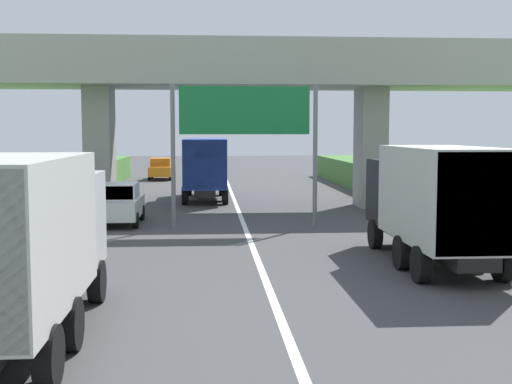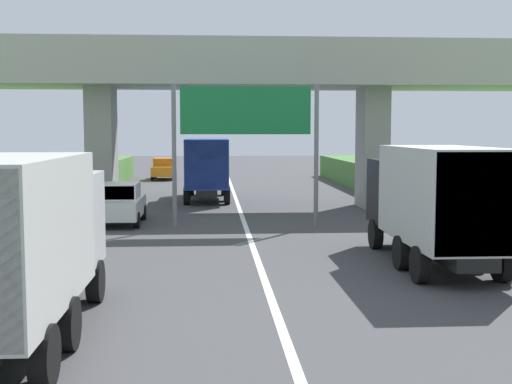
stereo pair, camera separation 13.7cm
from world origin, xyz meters
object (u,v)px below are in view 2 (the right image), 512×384
Objects in this scene: truck_blue at (207,166)px; construction_barrel_4 at (419,220)px; construction_barrel_2 at (511,259)px; car_orange at (164,169)px; truck_black at (433,199)px; construction_barrel_3 at (457,236)px; car_white at (120,204)px; truck_silver at (13,238)px; overhead_highway_sign at (246,121)px.

truck_blue is 15.04m from construction_barrel_4.
construction_barrel_2 and construction_barrel_4 have the same top height.
car_orange is at bearing 102.33° from truck_blue.
construction_barrel_4 is at bearing -56.71° from truck_blue.
truck_black reaches higher than construction_barrel_3.
construction_barrel_2 is 1.00× the size of construction_barrel_3.
car_white is (-3.56, -9.51, -1.08)m from truck_blue.
truck_black is at bearing -73.81° from car_orange.
truck_blue is 8.11× the size of construction_barrel_4.
car_white is at bearing 90.77° from truck_silver.
construction_barrel_3 is 1.00× the size of construction_barrel_4.
truck_black is 1.78× the size of car_orange.
truck_black is 13.83m from car_white.
car_white is at bearing 149.46° from construction_barrel_3.
truck_blue is at bearing 98.59° from overhead_highway_sign.
car_orange is (-3.57, 16.33, -1.08)m from truck_blue.
construction_barrel_2 is at bearing 22.52° from truck_silver.
truck_black is at bearing -104.11° from construction_barrel_4.
truck_black is at bearing -70.56° from truck_blue.
construction_barrel_2 is 7.92m from construction_barrel_4.
truck_blue reaches higher than car_white.
construction_barrel_3 and construction_barrel_4 have the same top height.
construction_barrel_3 is at bearing -70.22° from car_orange.
overhead_highway_sign is at bearing 70.99° from truck_silver.
construction_barrel_3 is (11.80, -32.80, -0.40)m from car_orange.
truck_black is at bearing -58.00° from overhead_highway_sign.
car_orange is at bearing 109.78° from construction_barrel_3.
truck_silver is 8.11× the size of construction_barrel_2.
car_white and car_orange have the same top height.
car_orange is (-0.01, 25.84, 0.00)m from car_white.
car_white is 4.56× the size of construction_barrel_4.
truck_silver reaches higher than construction_barrel_2.
construction_barrel_2 is (11.79, -10.92, -0.40)m from car_white.
car_white is at bearing 165.74° from construction_barrel_4.
truck_silver is 15.76m from car_white.
car_white reaches higher than construction_barrel_4.
construction_barrel_3 is (6.60, -5.68, -3.82)m from overhead_highway_sign.
truck_silver is at bearing -89.70° from car_orange.
truck_blue is at bearing 109.44° from truck_black.
truck_black is 36.59m from car_orange.
truck_silver is at bearing -142.87° from construction_barrel_3.
truck_black is 11.88m from truck_silver.
truck_black and truck_blue have the same top height.
construction_barrel_2 is at bearing -89.85° from construction_barrel_4.
truck_blue is 1.78× the size of car_orange.
truck_blue is (3.35, 25.24, 0.00)m from truck_silver.
car_white is at bearing 137.69° from truck_black.
truck_silver is (-4.98, -14.45, -2.34)m from overhead_highway_sign.
overhead_highway_sign is at bearing 165.34° from construction_barrel_4.
overhead_highway_sign is 0.81× the size of truck_blue.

